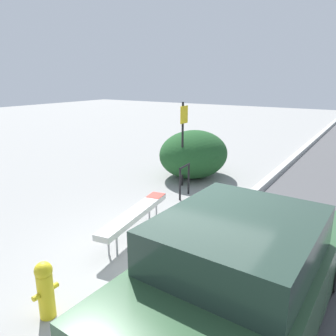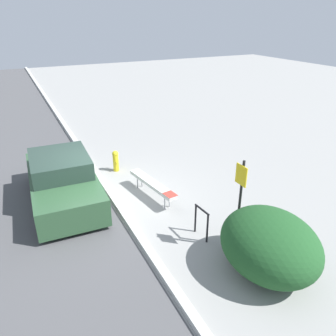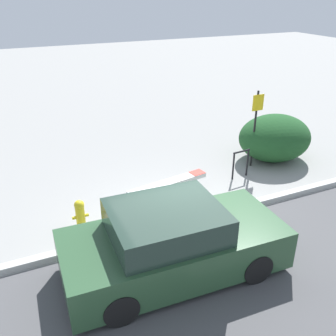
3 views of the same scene
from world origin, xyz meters
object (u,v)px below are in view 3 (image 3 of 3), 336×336
parked_car_near (172,243)px  bench (168,184)px  sign_post (255,122)px  bike_rack (241,161)px  fire_hydrant (80,215)px

parked_car_near → bench: bearing=69.5°
sign_post → bike_rack: bearing=-146.7°
bike_rack → sign_post: sign_post is taller
bike_rack → parked_car_near: 4.35m
bench → parked_car_near: bearing=-122.0°
sign_post → parked_car_near: (-4.13, -3.23, -0.74)m
bench → fire_hydrant: fire_hydrant is taller
fire_hydrant → parked_car_near: parked_car_near is taller
bench → parked_car_near: (-1.03, -2.45, 0.19)m
fire_hydrant → parked_car_near: (1.28, -2.03, 0.24)m
bench → sign_post: bearing=4.9°
bench → bike_rack: bearing=-2.3°
bike_rack → fire_hydrant: bike_rack is taller
bike_rack → fire_hydrant: bearing=-171.4°
bike_rack → sign_post: size_ratio=0.36×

